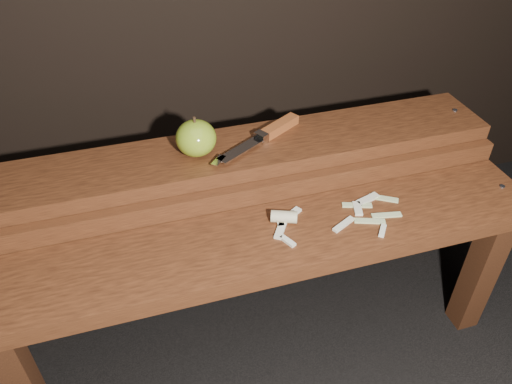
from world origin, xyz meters
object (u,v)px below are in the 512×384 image
object	(u,v)px
bench_rear_tier	(243,177)
knife	(270,132)
bench_front_tier	(272,262)
apple	(196,138)

from	to	relation	value
bench_rear_tier	knife	distance (m)	0.12
bench_front_tier	apple	world-z (taller)	apple
apple	bench_front_tier	bearing A→B (deg)	-65.82
apple	bench_rear_tier	bearing A→B (deg)	-2.39
bench_front_tier	knife	size ratio (longest dim) A/B	4.89
apple	knife	world-z (taller)	apple
bench_rear_tier	apple	bearing A→B (deg)	177.61
bench_rear_tier	apple	world-z (taller)	apple
knife	bench_front_tier	bearing A→B (deg)	-106.32
apple	knife	distance (m)	0.18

